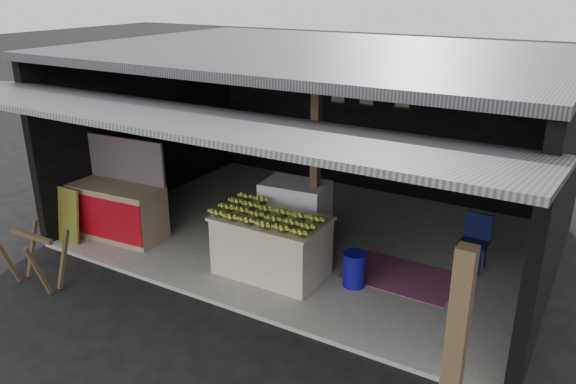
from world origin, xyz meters
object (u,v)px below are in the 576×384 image
Objects in this scene: white_crate at (295,216)px; water_barrel at (354,270)px; sawhorse at (34,253)px; neighbor_stall at (118,208)px; plastic_chair at (476,237)px; banana_table at (271,245)px.

white_crate is 2.37× the size of water_barrel.
white_crate reaches higher than sawhorse.
water_barrel is at bearing 2.27° from neighbor_stall.
plastic_chair is (2.51, 0.79, -0.07)m from white_crate.
water_barrel is 1.87m from plastic_chair.
plastic_chair reaches higher than sawhorse.
plastic_chair is at bearing 34.51° from sawhorse.
white_crate reaches higher than water_barrel.
plastic_chair is (2.40, 1.64, 0.04)m from banana_table.
banana_table is 2.91m from plastic_chair.
sawhorse is at bearing -150.38° from water_barrel.
water_barrel is (1.26, -0.58, -0.31)m from white_crate.
banana_table reaches higher than sawhorse.
white_crate is 2.87m from neighbor_stall.
banana_table is at bearing 35.09° from sawhorse.
neighbor_stall is at bearing -157.69° from plastic_chair.
banana_table reaches higher than water_barrel.
sawhorse is at bearing -144.83° from banana_table.
sawhorse is at bearing -138.16° from white_crate.
banana_table is 1.93× the size of plastic_chair.
banana_table reaches higher than plastic_chair.
sawhorse is (0.18, -1.66, -0.04)m from neighbor_stall.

